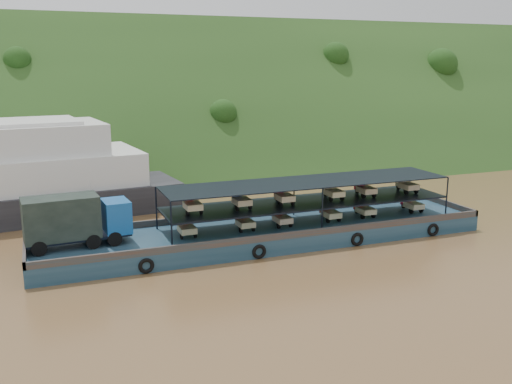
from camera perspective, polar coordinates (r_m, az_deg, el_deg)
name	(u,v)px	position (r m, az deg, el deg)	size (l,w,h in m)	color
ground	(293,237)	(45.94, 3.70, -4.47)	(160.00, 160.00, 0.00)	brown
hillside	(183,164)	(79.16, -7.36, 2.75)	(140.00, 28.00, 28.00)	#1C3513
cargo_barge	(248,229)	(43.71, -0.76, -3.71)	(35.00, 7.18, 4.79)	#122F40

